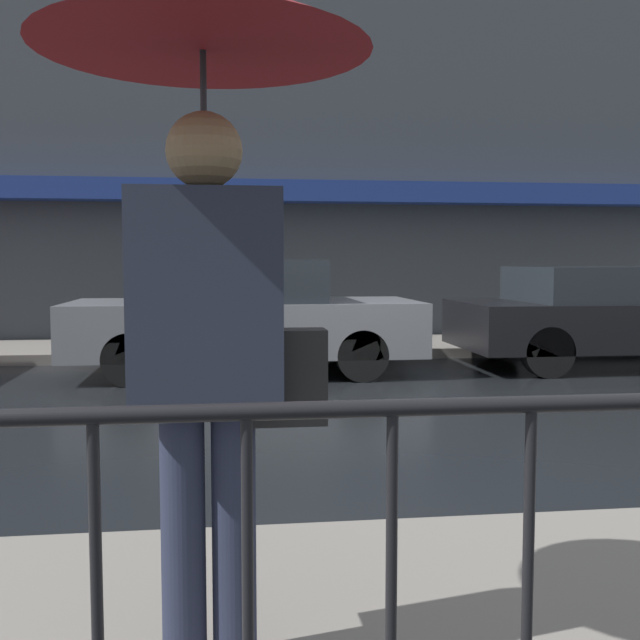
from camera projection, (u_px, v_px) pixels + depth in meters
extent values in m
plane|color=black|center=(377.00, 408.00, 7.38)|extent=(80.00, 80.00, 0.00)
cube|color=slate|center=(318.00, 347.00, 11.93)|extent=(28.00, 2.13, 0.15)
cube|color=gold|center=(377.00, 408.00, 7.38)|extent=(25.20, 0.12, 0.01)
cube|color=#383D42|center=(309.00, 154.00, 12.87)|extent=(28.00, 0.30, 6.56)
cube|color=navy|center=(312.00, 192.00, 12.51)|extent=(16.80, 0.55, 0.35)
cylinder|color=black|center=(526.00, 640.00, 1.58)|extent=(0.02, 0.02, 1.01)
cylinder|color=#23283D|center=(183.00, 540.00, 2.36)|extent=(0.14, 0.14, 0.85)
cylinder|color=#23283D|center=(234.00, 538.00, 2.38)|extent=(0.14, 0.14, 0.85)
cube|color=#232838|center=(206.00, 299.00, 2.31)|extent=(0.46, 0.28, 0.67)
sphere|color=#90744D|center=(204.00, 150.00, 2.27)|extent=(0.23, 0.23, 0.23)
cylinder|color=#262628|center=(204.00, 176.00, 2.28)|extent=(0.02, 0.02, 0.75)
cone|color=maroon|center=(202.00, 11.00, 2.24)|extent=(1.02, 1.02, 0.23)
cube|color=black|center=(288.00, 377.00, 2.36)|extent=(0.24, 0.12, 0.30)
cube|color=slate|center=(245.00, 327.00, 9.61)|extent=(4.41, 1.89, 0.67)
cube|color=#1E2328|center=(231.00, 280.00, 9.54)|extent=(2.29, 1.74, 0.53)
cylinder|color=black|center=(340.00, 341.00, 10.64)|extent=(0.63, 0.22, 0.63)
cylinder|color=black|center=(362.00, 355.00, 8.99)|extent=(0.63, 0.22, 0.63)
cylinder|color=black|center=(144.00, 343.00, 10.29)|extent=(0.63, 0.22, 0.63)
cylinder|color=black|center=(129.00, 359.00, 8.63)|extent=(0.63, 0.22, 0.63)
cube|color=black|center=(612.00, 324.00, 10.27)|extent=(4.24, 1.93, 0.62)
cube|color=#1E2328|center=(602.00, 284.00, 10.20)|extent=(2.20, 1.78, 0.47)
cylinder|color=black|center=(497.00, 338.00, 10.96)|extent=(0.64, 0.22, 0.64)
cylinder|color=black|center=(548.00, 352.00, 9.27)|extent=(0.64, 0.22, 0.64)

